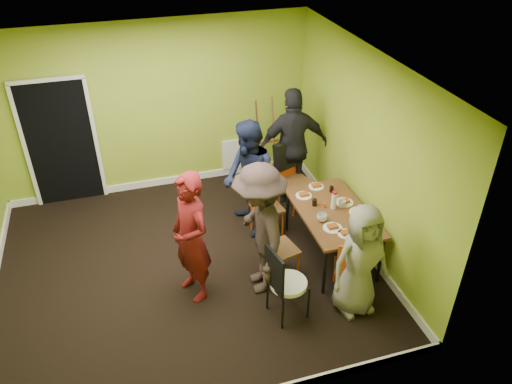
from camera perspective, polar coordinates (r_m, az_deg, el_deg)
ground at (r=7.02m, az=-7.85°, el=-8.41°), size 5.00×5.00×0.00m
room_walls at (r=6.44m, az=-8.78°, el=-1.59°), size 5.04×4.54×2.82m
dining_table at (r=6.81m, az=8.77°, el=-2.50°), size 0.90×1.50×0.75m
chair_left_far at (r=7.18m, az=0.71°, el=-1.37°), size 0.46×0.46×0.98m
chair_left_near at (r=6.41m, az=2.15°, el=-6.15°), size 0.50×0.49×1.00m
chair_back_end at (r=7.83m, az=3.80°, el=3.49°), size 0.59×0.64×1.07m
chair_front_end at (r=6.34m, az=10.64°, el=-8.27°), size 0.47×0.47×0.86m
chair_bentwood at (r=5.92m, az=3.15°, el=-10.05°), size 0.48×0.47×1.03m
easel at (r=8.44m, az=1.71°, el=5.98°), size 0.63×0.59×1.57m
plate_near_left at (r=7.02m, az=5.48°, el=-0.42°), size 0.23×0.23×0.01m
plate_near_right at (r=6.45m, az=8.74°, el=-4.08°), size 0.25×0.25×0.01m
plate_far_back at (r=7.24m, az=6.90°, el=0.62°), size 0.22×0.22×0.01m
plate_far_front at (r=6.38m, az=10.27°, el=-4.75°), size 0.22×0.22×0.01m
plate_wall_back at (r=6.96m, az=10.07°, el=-1.18°), size 0.24×0.24×0.01m
plate_wall_front at (r=6.79m, az=11.67°, el=-2.30°), size 0.26×0.26×0.01m
thermos at (r=6.77m, az=8.90°, el=-1.00°), size 0.07×0.07×0.23m
blue_bottle at (r=6.53m, az=12.04°, el=-2.87°), size 0.07×0.07×0.21m
orange_bottle at (r=6.80m, az=7.77°, el=-1.50°), size 0.04×0.04×0.07m
glass_mid at (r=6.82m, az=6.70°, el=-1.18°), size 0.07×0.07×0.10m
glass_back at (r=7.14m, az=8.63°, el=0.34°), size 0.06×0.06×0.09m
glass_front at (r=6.44m, az=11.80°, el=-4.06°), size 0.07×0.07×0.10m
cup_a at (r=6.54m, az=7.55°, el=-2.91°), size 0.13×0.13×0.10m
cup_b at (r=6.84m, az=9.77°, el=-1.34°), size 0.11×0.11×0.10m
person_standing at (r=6.07m, az=-7.44°, el=-5.23°), size 0.63×0.75×1.76m
person_left_far at (r=7.13m, az=-0.81°, el=1.46°), size 0.74×0.91×1.76m
person_left_near at (r=6.10m, az=0.42°, el=-4.38°), size 0.73×1.20×1.80m
person_back_end at (r=7.86m, az=4.23°, el=5.22°), size 1.14×0.51×1.91m
person_front_end at (r=6.02m, az=11.83°, el=-7.71°), size 0.77×0.54×1.50m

